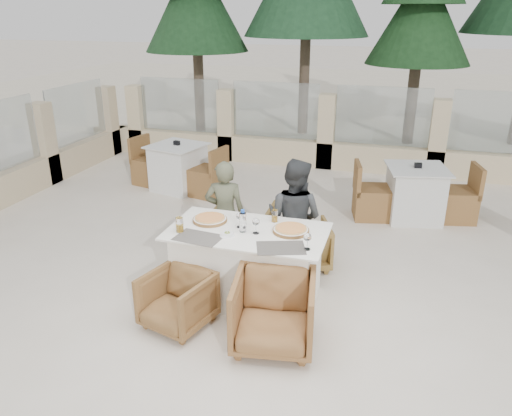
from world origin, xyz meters
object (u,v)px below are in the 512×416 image
(wine_glass_near, at_px, (256,225))
(olive_dish, at_px, (227,234))
(beer_glass_left, at_px, (180,225))
(diner_right, at_px, (294,218))
(pizza_left, at_px, (210,219))
(wine_glass_centre, at_px, (240,219))
(armchair_far_left, at_px, (244,229))
(armchair_near_left, at_px, (177,300))
(bg_table_b, at_px, (415,193))
(dining_table, at_px, (248,264))
(beer_glass_right, at_px, (275,216))
(armchair_near_right, at_px, (274,312))
(wine_glass_corner, at_px, (307,240))
(water_bottle, at_px, (243,221))
(bg_table_a, at_px, (178,167))
(diner_left, at_px, (225,214))
(armchair_far_right, at_px, (304,244))
(pizza_right, at_px, (291,230))

(wine_glass_near, bearing_deg, olive_dish, -150.86)
(beer_glass_left, distance_m, diner_right, 1.32)
(pizza_left, bearing_deg, wine_glass_near, -15.67)
(wine_glass_centre, xyz_separation_m, wine_glass_near, (0.20, -0.10, 0.00))
(pizza_left, height_order, armchair_far_left, pizza_left)
(pizza_left, bearing_deg, diner_right, 33.93)
(beer_glass_left, xyz_separation_m, olive_dish, (0.49, 0.04, -0.05))
(armchair_near_left, relative_size, bg_table_b, 0.37)
(dining_table, bearing_deg, beer_glass_right, 55.89)
(pizza_left, xyz_separation_m, armchair_near_left, (-0.04, -0.79, -0.52))
(bg_table_b, bearing_deg, beer_glass_left, -140.04)
(diner_right, bearing_deg, beer_glass_right, 82.93)
(beer_glass_left, relative_size, armchair_near_right, 0.21)
(bg_table_b, bearing_deg, olive_dish, -133.97)
(dining_table, bearing_deg, beer_glass_left, -160.87)
(wine_glass_corner, height_order, armchair_near_right, wine_glass_corner)
(pizza_left, height_order, beer_glass_right, beer_glass_right)
(diner_right, distance_m, bg_table_b, 2.49)
(beer_glass_right, distance_m, bg_table_b, 2.87)
(diner_right, bearing_deg, pizza_left, 48.40)
(wine_glass_corner, relative_size, diner_right, 0.13)
(armchair_far_left, xyz_separation_m, armchair_near_left, (-0.14, -1.64, -0.05))
(water_bottle, xyz_separation_m, bg_table_a, (-2.12, 2.97, -0.50))
(bg_table_b, bearing_deg, armchair_far_left, -150.73)
(wine_glass_centre, distance_m, bg_table_b, 3.24)
(armchair_far_left, distance_m, bg_table_b, 2.68)
(bg_table_a, bearing_deg, bg_table_b, 10.24)
(armchair_far_left, bearing_deg, wine_glass_corner, 127.90)
(diner_right, bearing_deg, dining_table, 76.71)
(olive_dish, bearing_deg, wine_glass_centre, 78.39)
(wine_glass_centre, relative_size, wine_glass_near, 1.00)
(pizza_left, height_order, wine_glass_corner, wine_glass_corner)
(beer_glass_left, bearing_deg, water_bottle, 16.79)
(wine_glass_corner, relative_size, diner_left, 0.14)
(beer_glass_left, height_order, armchair_near_right, beer_glass_left)
(bg_table_a, bearing_deg, beer_glass_right, -35.03)
(armchair_far_right, bearing_deg, wine_glass_centre, 35.48)
(wine_glass_corner, height_order, armchair_far_left, wine_glass_corner)
(wine_glass_near, distance_m, bg_table_b, 3.22)
(pizza_left, distance_m, olive_dish, 0.42)
(wine_glass_near, xyz_separation_m, wine_glass_corner, (0.56, -0.21, 0.00))
(armchair_near_right, height_order, bg_table_b, bg_table_b)
(pizza_left, height_order, bg_table_b, pizza_left)
(armchair_far_right, bearing_deg, diner_right, 48.37)
(wine_glass_corner, height_order, bg_table_a, wine_glass_corner)
(armchair_far_right, bearing_deg, wine_glass_corner, 80.54)
(wine_glass_near, distance_m, armchair_far_left, 1.23)
(wine_glass_centre, bearing_deg, diner_left, 122.66)
(armchair_far_left, height_order, diner_left, diner_left)
(pizza_left, xyz_separation_m, pizza_right, (0.88, -0.02, 0.00))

